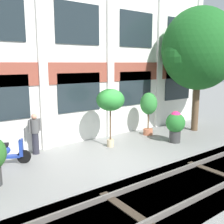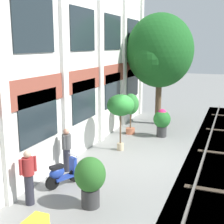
# 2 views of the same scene
# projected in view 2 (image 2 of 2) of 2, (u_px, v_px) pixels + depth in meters

# --- Properties ---
(ground_plane) EXTENTS (80.00, 80.00, 0.00)m
(ground_plane) POSITION_uv_depth(u_px,v_px,m) (147.00, 159.00, 12.63)
(ground_plane) COLOR gray
(apartment_facade) EXTENTS (16.83, 0.64, 8.55)m
(apartment_facade) POSITION_uv_depth(u_px,v_px,m) (78.00, 52.00, 12.83)
(apartment_facade) COLOR silver
(apartment_facade) RESTS_ON ground
(rail_tracks) EXTENTS (24.47, 2.80, 0.43)m
(rail_tracks) POSITION_uv_depth(u_px,v_px,m) (221.00, 173.00, 11.63)
(rail_tracks) COLOR #5B5449
(rail_tracks) RESTS_ON ground
(broadleaf_tree) EXTENTS (3.94, 3.75, 6.28)m
(broadleaf_tree) POSITION_uv_depth(u_px,v_px,m) (160.00, 53.00, 17.48)
(broadleaf_tree) COLOR brown
(broadleaf_tree) RESTS_ON ground
(potted_plant_low_pan) EXTENTS (1.17, 1.17, 2.48)m
(potted_plant_low_pan) POSITION_uv_depth(u_px,v_px,m) (121.00, 106.00, 13.33)
(potted_plant_low_pan) COLOR tan
(potted_plant_low_pan) RESTS_ON ground
(potted_plant_glazed_jar) EXTENTS (0.89, 0.89, 1.48)m
(potted_plant_glazed_jar) POSITION_uv_depth(u_px,v_px,m) (90.00, 178.00, 8.78)
(potted_plant_glazed_jar) COLOR #333333
(potted_plant_glazed_jar) RESTS_ON ground
(potted_plant_tall_urn) EXTENTS (0.83, 0.83, 2.11)m
(potted_plant_tall_urn) POSITION_uv_depth(u_px,v_px,m) (131.00, 106.00, 15.96)
(potted_plant_tall_urn) COLOR #B76647
(potted_plant_tall_urn) RESTS_ON ground
(potted_plant_ribbed_drum) EXTENTS (0.85, 0.85, 1.42)m
(potted_plant_ribbed_drum) POSITION_uv_depth(u_px,v_px,m) (162.00, 120.00, 15.58)
(potted_plant_ribbed_drum) COLOR #333333
(potted_plant_ribbed_drum) RESTS_ON ground
(scooter_near_curb) EXTENTS (1.29, 0.75, 0.98)m
(scooter_near_curb) POSITION_uv_depth(u_px,v_px,m) (62.00, 173.00, 10.16)
(scooter_near_curb) COLOR black
(scooter_near_curb) RESTS_ON ground
(resident_by_doorway) EXTENTS (0.53, 0.34, 1.61)m
(resident_by_doorway) POSITION_uv_depth(u_px,v_px,m) (67.00, 148.00, 11.30)
(resident_by_doorway) COLOR #282833
(resident_by_doorway) RESTS_ON ground
(resident_watching_tracks) EXTENTS (0.48, 0.34, 1.64)m
(resident_watching_tracks) POSITION_uv_depth(u_px,v_px,m) (28.00, 176.00, 8.90)
(resident_watching_tracks) COLOR #282833
(resident_watching_tracks) RESTS_ON ground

